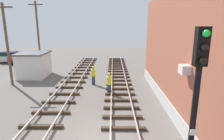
# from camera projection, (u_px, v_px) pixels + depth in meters

# --- Properties ---
(ground_plane) EXTENTS (80.00, 80.00, 0.00)m
(ground_plane) POSITION_uv_depth(u_px,v_px,m) (98.00, 137.00, 9.54)
(ground_plane) COLOR #605B56
(track_near_building) EXTENTS (2.50, 47.92, 0.32)m
(track_near_building) POSITION_uv_depth(u_px,v_px,m) (124.00, 135.00, 9.50)
(track_near_building) COLOR #38281C
(track_near_building) RESTS_ON ground
(track_centre) EXTENTS (2.50, 47.92, 0.32)m
(track_centre) POSITION_uv_depth(u_px,v_px,m) (35.00, 135.00, 9.53)
(track_centre) COLOR #38281C
(track_centre) RESTS_ON ground
(signal_mast) EXTENTS (0.36, 0.40, 5.61)m
(signal_mast) POSITION_uv_depth(u_px,v_px,m) (196.00, 99.00, 5.43)
(signal_mast) COLOR black
(signal_mast) RESTS_ON ground
(brick_building) EXTENTS (6.35, 18.07, 7.99)m
(brick_building) POSITION_uv_depth(u_px,v_px,m) (220.00, 53.00, 11.30)
(brick_building) COLOR #99513D
(brick_building) RESTS_ON ground
(control_hut) EXTENTS (3.00, 3.80, 2.76)m
(control_hut) POSITION_uv_depth(u_px,v_px,m) (34.00, 64.00, 20.85)
(control_hut) COLOR silver
(control_hut) RESTS_ON ground
(parked_car_red) EXTENTS (4.20, 2.04, 1.76)m
(parked_car_red) POSITION_uv_depth(u_px,v_px,m) (24.00, 58.00, 27.78)
(parked_car_red) COLOR red
(parked_car_red) RESTS_ON ground
(parked_car_white) EXTENTS (4.20, 2.04, 1.76)m
(parked_car_white) POSITION_uv_depth(u_px,v_px,m) (9.00, 57.00, 28.86)
(parked_car_white) COLOR silver
(parked_car_white) RESTS_ON ground
(utility_pole_near) EXTENTS (1.80, 0.24, 7.70)m
(utility_pole_near) POSITION_uv_depth(u_px,v_px,m) (7.00, 44.00, 17.17)
(utility_pole_near) COLOR brown
(utility_pole_near) RESTS_ON ground
(utility_pole_far) EXTENTS (1.80, 0.24, 8.66)m
(utility_pole_far) POSITION_uv_depth(u_px,v_px,m) (38.00, 35.00, 23.56)
(utility_pole_far) COLOR brown
(utility_pole_far) RESTS_ON ground
(track_worker_foreground) EXTENTS (0.40, 0.40, 1.87)m
(track_worker_foreground) POSITION_uv_depth(u_px,v_px,m) (93.00, 76.00, 17.91)
(track_worker_foreground) COLOR #262D4C
(track_worker_foreground) RESTS_ON ground
(track_worker_distant) EXTENTS (0.40, 0.40, 1.87)m
(track_worker_distant) POSITION_uv_depth(u_px,v_px,m) (109.00, 83.00, 15.44)
(track_worker_distant) COLOR #262D4C
(track_worker_distant) RESTS_ON ground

